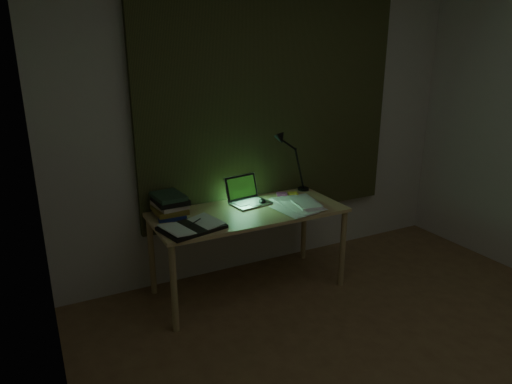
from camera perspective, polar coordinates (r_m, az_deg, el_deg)
wall_back at (r=3.70m, az=1.76°, el=9.33°), size 3.50×0.00×2.50m
wall_left at (r=1.32m, az=-24.10°, el=-7.85°), size 0.00×4.00×2.50m
curtain at (r=3.64m, az=2.10°, el=12.36°), size 2.20×0.06×2.00m
desk at (r=3.46m, az=-0.91°, el=-7.35°), size 1.41×0.62×0.64m
laptop at (r=3.44m, az=-0.66°, el=0.07°), size 0.33×0.36×0.20m
open_textbook at (r=3.03m, az=-8.03°, el=-4.32°), size 0.44×0.36×0.03m
book_stack at (r=3.27m, az=-10.70°, el=-1.52°), size 0.21×0.25×0.17m
loose_papers at (r=3.43m, az=5.38°, el=-1.67°), size 0.41×0.43×0.02m
mouse at (r=3.49m, az=0.78°, el=-1.18°), size 0.08×0.10×0.03m
sticky_yellow at (r=3.71m, az=4.65°, el=-0.21°), size 0.09×0.09×0.02m
sticky_pink at (r=3.69m, az=3.25°, el=-0.29°), size 0.10×0.10×0.02m
desk_lamp at (r=3.77m, az=6.05°, el=3.89°), size 0.37×0.31×0.50m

